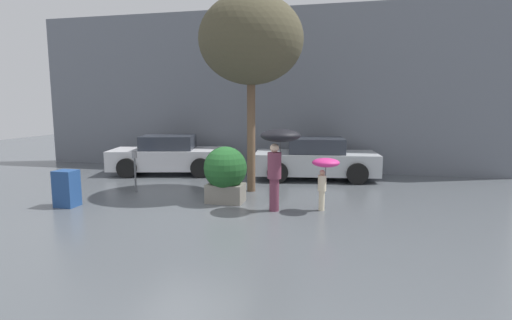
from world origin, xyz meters
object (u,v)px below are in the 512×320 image
(parking_meter, at_px, (135,163))
(parked_car_near, at_px, (316,160))
(newspaper_box, at_px, (67,188))
(person_adult, at_px, (279,147))
(street_tree, at_px, (251,40))
(person_child, at_px, (325,169))
(planter_box, at_px, (225,172))
(parked_car_far, at_px, (169,156))

(parking_meter, bearing_deg, parked_car_near, 34.67)
(parked_car_near, xyz_separation_m, newspaper_box, (-5.65, -5.15, -0.19))
(person_adult, xyz_separation_m, parking_meter, (-4.31, 0.99, -0.65))
(person_adult, xyz_separation_m, parked_car_near, (0.52, 4.32, -0.87))
(person_adult, distance_m, street_tree, 3.51)
(person_child, bearing_deg, planter_box, -157.74)
(person_adult, xyz_separation_m, street_tree, (-1.13, 1.90, 2.73))
(street_tree, bearing_deg, parking_meter, -163.99)
(person_adult, bearing_deg, street_tree, 88.48)
(street_tree, bearing_deg, planter_box, -102.72)
(parked_car_near, distance_m, newspaper_box, 7.65)
(planter_box, xyz_separation_m, parked_car_far, (-3.30, 3.64, -0.14))
(parked_car_near, bearing_deg, street_tree, 137.78)
(planter_box, distance_m, newspaper_box, 3.92)
(person_adult, distance_m, person_child, 1.19)
(parked_car_far, distance_m, parking_meter, 3.16)
(planter_box, height_order, person_adult, person_adult)
(newspaper_box, bearing_deg, street_tree, 34.22)
(person_adult, distance_m, parked_car_far, 6.34)
(person_child, distance_m, newspaper_box, 6.31)
(parked_car_far, height_order, street_tree, street_tree)
(parked_car_near, bearing_deg, person_child, 179.53)
(parked_car_near, bearing_deg, newspaper_box, 124.26)
(person_adult, relative_size, newspaper_box, 2.15)
(parked_car_near, distance_m, street_tree, 4.64)
(planter_box, bearing_deg, parking_meter, 169.61)
(person_adult, height_order, newspaper_box, person_adult)
(street_tree, height_order, parking_meter, street_tree)
(person_child, height_order, parked_car_near, parked_car_near)
(planter_box, xyz_separation_m, street_tree, (0.32, 1.44, 3.46))
(parked_car_far, height_order, newspaper_box, parked_car_far)
(parking_meter, bearing_deg, parked_car_far, 98.10)
(person_adult, height_order, parked_car_far, person_adult)
(parked_car_far, bearing_deg, parking_meter, 174.14)
(person_adult, height_order, parked_car_near, person_adult)
(person_adult, bearing_deg, person_child, -22.04)
(person_child, height_order, newspaper_box, person_child)
(planter_box, bearing_deg, person_adult, -17.67)
(street_tree, distance_m, newspaper_box, 6.15)
(person_adult, xyz_separation_m, parked_car_far, (-4.75, 4.10, -0.87))
(parking_meter, xyz_separation_m, newspaper_box, (-0.83, -1.81, -0.41))
(street_tree, relative_size, newspaper_box, 6.10)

